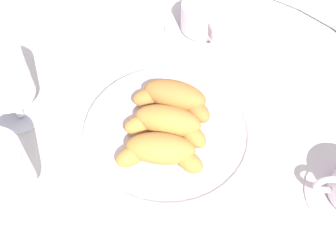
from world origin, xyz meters
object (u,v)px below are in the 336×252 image
(pastry_plate, at_px, (168,132))
(juice_glass_right, at_px, (4,79))
(coffee_cup_far, at_px, (202,20))
(sugar_packet, at_px, (88,65))
(croissant_extra, at_px, (160,151))
(juice_glass_left, at_px, (0,171))
(croissant_large, at_px, (174,97))
(croissant_small, at_px, (167,123))

(pastry_plate, xyz_separation_m, juice_glass_right, (0.24, 0.03, 0.08))
(coffee_cup_far, bearing_deg, juice_glass_right, 49.61)
(sugar_packet, bearing_deg, coffee_cup_far, -116.31)
(pastry_plate, bearing_deg, croissant_extra, 94.12)
(pastry_plate, distance_m, juice_glass_left, 0.25)
(sugar_packet, bearing_deg, croissant_large, -174.53)
(juice_glass_right, bearing_deg, croissant_extra, 174.11)
(juice_glass_right, bearing_deg, croissant_small, -174.11)
(croissant_large, distance_m, juice_glass_left, 0.28)
(croissant_small, xyz_separation_m, juice_glass_left, (0.17, 0.16, 0.05))
(croissant_extra, distance_m, sugar_packet, 0.24)
(coffee_cup_far, bearing_deg, juice_glass_left, 68.36)
(croissant_large, xyz_separation_m, croissant_extra, (-0.01, 0.10, 0.00))
(pastry_plate, relative_size, sugar_packet, 5.24)
(coffee_cup_far, xyz_separation_m, juice_glass_right, (0.23, 0.27, 0.07))
(croissant_large, xyz_separation_m, coffee_cup_far, (0.00, -0.20, -0.02))
(pastry_plate, height_order, croissant_small, croissant_small)
(croissant_extra, bearing_deg, coffee_cup_far, -88.11)
(juice_glass_right, xyz_separation_m, sugar_packet, (-0.06, -0.13, -0.09))
(croissant_extra, height_order, juice_glass_left, juice_glass_left)
(croissant_large, bearing_deg, sugar_packet, -18.31)
(croissant_extra, bearing_deg, croissant_large, -85.85)
(pastry_plate, height_order, sugar_packet, pastry_plate)
(croissant_extra, bearing_deg, croissant_small, -85.75)
(pastry_plate, relative_size, croissant_extra, 1.94)
(croissant_small, bearing_deg, croissant_extra, 94.25)
(croissant_large, bearing_deg, juice_glass_right, 17.53)
(coffee_cup_far, bearing_deg, croissant_extra, 91.89)
(croissant_small, height_order, coffee_cup_far, croissant_small)
(croissant_small, relative_size, croissant_extra, 1.01)
(croissant_large, height_order, croissant_small, same)
(juice_glass_left, height_order, juice_glass_right, same)
(coffee_cup_far, relative_size, juice_glass_left, 0.97)
(croissant_small, bearing_deg, juice_glass_right, 5.89)
(croissant_small, height_order, juice_glass_left, juice_glass_left)
(pastry_plate, xyz_separation_m, croissant_small, (-0.00, 0.00, 0.03))
(pastry_plate, xyz_separation_m, sugar_packet, (0.18, -0.10, -0.01))
(pastry_plate, bearing_deg, sugar_packet, -30.50)
(juice_glass_left, bearing_deg, juice_glass_right, -63.62)
(juice_glass_left, distance_m, juice_glass_right, 0.16)
(juice_glass_left, bearing_deg, sugar_packet, -88.70)
(juice_glass_right, height_order, sugar_packet, juice_glass_right)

